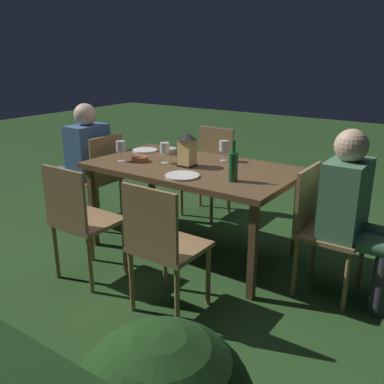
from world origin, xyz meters
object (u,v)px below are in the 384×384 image
person_in_blue (84,157)px  wine_glass_a (165,149)px  lantern_centerpiece (187,148)px  chair_head_near (322,224)px  wine_glass_c (121,147)px  chair_side_right_b (80,218)px  bowl_bread (140,159)px  dining_table (192,172)px  chair_head_far (99,175)px  person_in_green (354,209)px  chair_side_left_b (210,167)px  bowl_olives (169,151)px  chair_side_right_a (163,243)px  plate_a (145,150)px  wine_glass_b (224,147)px  green_bottle_on_table (233,166)px  plate_b (182,176)px

person_in_blue → wine_glass_a: 1.07m
wine_glass_a → lantern_centerpiece: bearing=-174.0°
chair_head_near → wine_glass_c: (1.64, 0.21, 0.37)m
chair_side_right_b → bowl_bread: size_ratio=6.54×
dining_table → bowl_bread: bearing=17.6°
chair_side_right_b → chair_head_far: (0.70, -0.85, 0.00)m
dining_table → bowl_bread: (0.43, 0.14, 0.08)m
person_in_green → wine_glass_a: bearing=2.2°
chair_side_right_b → person_in_green: 1.85m
chair_side_left_b → bowl_olives: (0.04, 0.62, 0.28)m
chair_side_right_a → person_in_blue: bearing=-27.4°
chair_head_near → chair_side_left_b: bearing=-30.5°
chair_side_right_a → chair_head_near: bearing=-129.5°
bowl_bread → plate_a: bearing=-55.2°
chair_side_right_b → bowl_olives: (0.04, -1.08, 0.28)m
lantern_centerpiece → bowl_olives: 0.49m
dining_table → wine_glass_b: bearing=-114.1°
bowl_bread → person_in_blue: bearing=-9.2°
chair_side_left_b → green_bottle_on_table: bearing=129.2°
person_in_green → chair_side_right_b: bearing=27.4°
dining_table → wine_glass_a: (0.23, 0.06, 0.17)m
chair_side_right_b → wine_glass_b: size_ratio=5.15×
chair_head_far → wine_glass_a: bearing=176.1°
plate_b → green_bottle_on_table: bearing=-161.7°
wine_glass_b → wine_glass_c: size_ratio=1.00×
wine_glass_b → wine_glass_c: (0.69, 0.49, 0.00)m
wine_glass_a → plate_a: wine_glass_a is taller
chair_side_right_b → person_in_green: person_in_green is taller
chair_head_far → person_in_green: (-2.34, 0.00, 0.15)m
person_in_green → bowl_bread: size_ratio=8.64×
chair_side_right_b → wine_glass_b: (-0.50, -1.13, 0.37)m
chair_head_near → chair_side_right_b: bearing=30.5°
chair_side_right_b → plate_a: size_ratio=3.87×
wine_glass_a → bowl_bread: bearing=20.9°
wine_glass_b → plate_a: (0.77, 0.10, -0.11)m
chair_side_left_b → wine_glass_c: bearing=79.8°
lantern_centerpiece → chair_side_right_b: bearing=66.8°
green_bottle_on_table → bowl_bread: bearing=-3.3°
chair_head_far → wine_glass_b: size_ratio=5.15×
chair_side_right_a → green_bottle_on_table: size_ratio=3.00×
green_bottle_on_table → wine_glass_b: 0.58m
chair_side_right_a → chair_side_left_b: size_ratio=1.00×
wine_glass_c → lantern_centerpiece: bearing=-162.0°
plate_a → wine_glass_a: bearing=150.2°
person_in_green → bowl_olives: person_in_green is taller
person_in_blue → lantern_centerpiece: bearing=178.3°
chair_side_left_b → lantern_centerpiece: lantern_centerpiece is taller
person_in_blue → person_in_green: (-2.54, 0.00, 0.00)m
chair_head_near → wine_glass_a: wine_glass_a is taller
chair_head_near → wine_glass_b: wine_glass_b is taller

